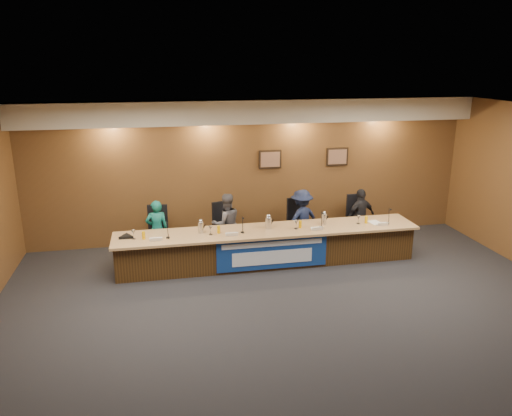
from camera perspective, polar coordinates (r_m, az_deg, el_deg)
The scene contains 40 objects.
floor at distance 8.22m, azimuth 5.11°, elevation -12.71°, with size 10.00×10.00×0.00m, color black.
ceiling at distance 7.22m, azimuth 5.77°, elevation 10.03°, with size 10.00×8.00×0.04m, color silver.
wall_back at distance 11.32m, azimuth -0.41°, elevation 4.29°, with size 10.00×0.04×3.20m, color brown.
soffit at distance 10.86m, azimuth -0.17°, elevation 10.99°, with size 10.00×0.50×0.50m, color beige.
dais_body at distance 10.18m, azimuth 1.34°, elevation -4.51°, with size 6.00×0.80×0.70m, color #3C250F.
dais_top at distance 10.00m, azimuth 1.42°, elevation -2.61°, with size 6.10×0.95×0.05m, color #A67D50.
banner at distance 9.79m, azimuth 1.88°, elevation -5.20°, with size 2.20×0.02×0.65m, color navy.
banner_text_upper at distance 9.70m, azimuth 1.91°, elevation -4.13°, with size 2.00×0.01×0.10m, color silver.
banner_text_lower at distance 9.81m, azimuth 1.89°, elevation -5.66°, with size 1.60×0.01×0.28m, color silver.
wall_photo_left at distance 11.32m, azimuth 1.61°, elevation 5.58°, with size 0.52×0.04×0.42m, color black.
wall_photo_right at distance 11.78m, azimuth 9.26°, elevation 5.81°, with size 0.52×0.04×0.42m, color black.
panelist_a at distance 10.55m, azimuth -11.24°, elevation -2.44°, with size 0.46×0.30×1.26m, color #116156.
panelist_b at distance 10.63m, azimuth -3.41°, elevation -1.81°, with size 0.64×0.50×1.33m, color #525056.
panelist_c at distance 10.97m, azimuth 5.22°, elevation -1.27°, with size 0.85×0.49×1.32m, color #141C38.
panelist_d at distance 11.44m, azimuth 11.86°, elevation -0.94°, with size 0.74×0.31×1.27m, color black.
office_chair_a at distance 10.69m, azimuth -11.20°, elevation -3.03°, with size 0.48×0.48×0.08m, color black.
office_chair_b at distance 10.78m, azimuth -3.47°, elevation -2.56°, with size 0.48×0.48×0.08m, color black.
office_chair_c at distance 11.11m, azimuth 5.05°, elevation -2.00°, with size 0.48×0.48×0.08m, color black.
office_chair_d at distance 11.57m, azimuth 11.62°, elevation -1.53°, with size 0.48×0.48×0.08m, color black.
nameplate_a at distance 9.52m, azimuth -11.37°, elevation -3.50°, with size 0.24×0.06×0.09m, color white.
microphone_a at distance 9.66m, azimuth -10.03°, elevation -3.35°, with size 0.07×0.07×0.02m, color black.
juice_glass_a at distance 9.67m, azimuth -12.72°, elevation -3.08°, with size 0.06×0.06×0.15m, color #E3A702.
water_glass_a at distance 9.72m, azimuth -13.83°, elevation -2.97°, with size 0.08×0.08×0.18m, color silver.
nameplate_b at distance 9.61m, azimuth -2.74°, elevation -2.98°, with size 0.24×0.06×0.09m, color white.
microphone_b at distance 9.81m, azimuth -1.57°, elevation -2.79°, with size 0.07×0.07×0.02m, color black.
juice_glass_b at distance 9.78m, azimuth -4.29°, elevation -2.47°, with size 0.06×0.06×0.15m, color #E3A702.
water_glass_b at distance 9.70m, azimuth -5.21°, elevation -2.56°, with size 0.08×0.08×0.18m, color silver.
nameplate_c at distance 9.99m, azimuth 7.06°, elevation -2.32°, with size 0.24×0.06×0.09m, color white.
microphone_c at distance 10.20m, azimuth 7.40°, elevation -2.15°, with size 0.07×0.07×0.02m, color black.
juice_glass_c at distance 10.10m, azimuth 5.07°, elevation -1.87°, with size 0.06×0.06×0.15m, color #E3A702.
water_glass_c at distance 10.03m, azimuth 4.61°, elevation -1.91°, with size 0.08×0.08×0.18m, color silver.
nameplate_d at distance 10.51m, azimuth 14.30°, elevation -1.77°, with size 0.24×0.06×0.09m, color white.
microphone_d at distance 10.70m, azimuth 14.79°, elevation -1.67°, with size 0.07×0.07×0.02m, color black.
juice_glass_d at distance 10.59m, azimuth 12.49°, elevation -1.32°, with size 0.06×0.06×0.15m, color #E3A702.
water_glass_d at distance 10.52m, azimuth 11.63°, elevation -1.31°, with size 0.08×0.08×0.18m, color silver.
carafe_left at distance 9.82m, azimuth -6.33°, elevation -2.23°, with size 0.11×0.11×0.23m, color silver.
carafe_mid at distance 10.02m, azimuth 1.42°, elevation -1.71°, with size 0.13×0.13×0.23m, color silver.
carafe_right at distance 10.35m, azimuth 7.77°, elevation -1.26°, with size 0.11×0.11×0.23m, color silver.
speakerphone at distance 9.84m, azimuth -14.61°, elevation -3.18°, with size 0.32×0.32×0.05m, color black.
paper_stack at distance 10.70m, azimuth 13.46°, elevation -1.62°, with size 0.22×0.30×0.01m, color white.
Camera 1 is at (-2.12, -6.85, 4.02)m, focal length 35.00 mm.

